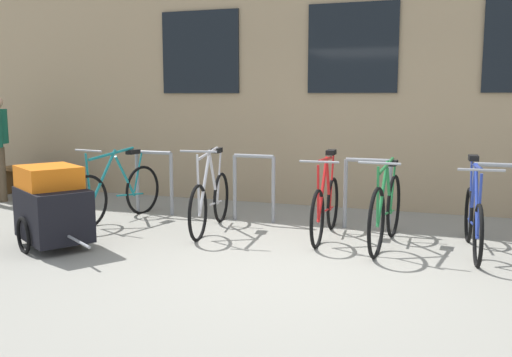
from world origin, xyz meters
name	(u,v)px	position (x,y,z in m)	size (l,w,h in m)	color
ground_plane	(292,269)	(0.00, 0.00, 0.00)	(42.00, 42.00, 0.00)	gray
storefront_building	(376,49)	(0.00, 5.74, 2.54)	(28.00, 5.13, 5.07)	tan
bike_rack	(367,187)	(0.44, 1.90, 0.54)	(6.60, 0.05, 0.90)	gray
bicycle_green	(386,210)	(0.75, 1.21, 0.40)	(0.44, 1.75, 1.01)	black
bicycle_teal	(117,192)	(-2.83, 1.36, 0.38)	(0.47, 1.75, 1.02)	black
bicycle_blue	(473,218)	(1.67, 1.22, 0.37)	(0.44, 1.66, 1.03)	black
bicycle_red	(326,206)	(0.03, 1.37, 0.37)	(0.44, 1.62, 1.03)	black
bicycle_silver	(210,200)	(-1.41, 1.25, 0.38)	(0.44, 1.69, 1.06)	black
bike_trailer	(52,206)	(-2.72, -0.09, 0.47)	(1.39, 1.05, 0.92)	black
wooden_bench	(39,175)	(-5.20, 2.66, 0.33)	(1.40, 0.40, 0.46)	brown
backpack	(63,194)	(-4.05, 1.80, 0.22)	(0.28, 0.20, 0.44)	#1E4C1E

